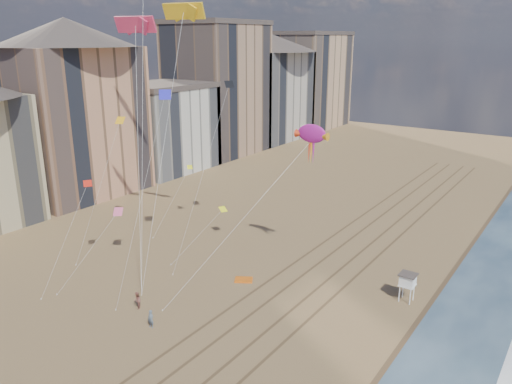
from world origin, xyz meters
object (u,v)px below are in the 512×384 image
at_px(grounded_kite, 244,280).
at_px(show_kite, 312,134).
at_px(kite_flyer_a, 151,319).
at_px(lifeguard_stand, 408,280).
at_px(kite_flyer_b, 137,300).

distance_m(grounded_kite, show_kite, 17.39).
bearing_deg(grounded_kite, show_kite, 23.36).
relative_size(show_kite, kite_flyer_a, 13.24).
distance_m(lifeguard_stand, grounded_kite, 17.17).
height_order(lifeguard_stand, grounded_kite, lifeguard_stand).
relative_size(grounded_kite, kite_flyer_b, 1.08).
relative_size(kite_flyer_a, kite_flyer_b, 0.98).
relative_size(grounded_kite, show_kite, 0.08).
height_order(lifeguard_stand, show_kite, show_kite).
xyz_separation_m(lifeguard_stand, show_kite, (-11.60, 0.41, 13.44)).
xyz_separation_m(kite_flyer_a, kite_flyer_b, (-3.54, 1.59, 0.02)).
relative_size(lifeguard_stand, grounded_kite, 1.55).
bearing_deg(kite_flyer_b, grounded_kite, 113.34).
xyz_separation_m(lifeguard_stand, grounded_kite, (-16.01, -5.82, -2.19)).
bearing_deg(kite_flyer_b, show_kite, 109.61).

